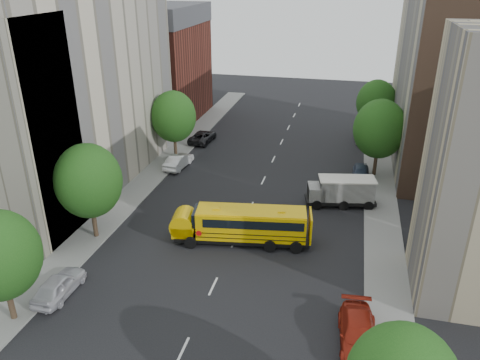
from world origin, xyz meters
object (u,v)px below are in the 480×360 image
at_px(street_tree_2, 174,117).
at_px(school_bus, 241,224).
at_px(parked_car_2, 203,137).
at_px(street_tree_4, 380,129).
at_px(parked_car_4, 361,173).
at_px(parked_car_0, 59,285).
at_px(street_tree_1, 88,181).
at_px(safari_truck, 341,191).
at_px(parked_car_3, 358,334).
at_px(parked_car_5, 361,135).
at_px(street_tree_5, 376,102).
at_px(parked_car_1, 179,161).

bearing_deg(street_tree_2, school_bus, -54.24).
relative_size(street_tree_2, parked_car_2, 1.55).
distance_m(street_tree_4, parked_car_4, 4.80).
bearing_deg(parked_car_0, street_tree_1, -78.77).
relative_size(safari_truck, parked_car_3, 1.23).
relative_size(school_bus, parked_car_3, 2.03).
bearing_deg(parked_car_4, parked_car_2, 160.42).
distance_m(safari_truck, parked_car_0, 24.77).
bearing_deg(parked_car_0, parked_car_5, -117.84).
height_order(street_tree_1, parked_car_0, street_tree_1).
bearing_deg(street_tree_1, parked_car_0, -79.03).
bearing_deg(parked_car_4, street_tree_5, 84.76).
distance_m(street_tree_2, parked_car_0, 25.59).
bearing_deg(parked_car_3, parked_car_2, 117.28).
height_order(parked_car_3, parked_car_5, parked_car_3).
bearing_deg(safari_truck, parked_car_1, 153.15).
height_order(street_tree_4, parked_car_4, street_tree_4).
height_order(school_bus, parked_car_4, school_bus).
xyz_separation_m(street_tree_2, street_tree_4, (22.00, 0.00, 0.25)).
height_order(street_tree_4, parked_car_5, street_tree_4).
relative_size(school_bus, parked_car_0, 2.42).
bearing_deg(parked_car_1, street_tree_5, -138.66).
xyz_separation_m(parked_car_1, parked_car_3, (19.20, -22.47, 0.02)).
height_order(parked_car_4, parked_car_5, parked_car_5).
relative_size(parked_car_1, parked_car_5, 1.02).
bearing_deg(school_bus, safari_truck, 39.79).
bearing_deg(parked_car_2, parked_car_1, 94.13).
height_order(street_tree_1, parked_car_2, street_tree_1).
bearing_deg(parked_car_0, street_tree_5, -118.70).
xyz_separation_m(street_tree_4, street_tree_5, (-0.00, 12.00, -0.37)).
bearing_deg(safari_truck, parked_car_4, 63.39).
bearing_deg(street_tree_5, parked_car_0, -118.96).
bearing_deg(street_tree_4, school_bus, -123.25).
xyz_separation_m(street_tree_1, street_tree_4, (22.00, 18.00, 0.12)).
distance_m(street_tree_2, street_tree_5, 25.06).
bearing_deg(parked_car_2, parked_car_4, 163.82).
bearing_deg(parked_car_1, parked_car_3, 136.19).
bearing_deg(street_tree_2, parked_car_4, -3.90).
relative_size(street_tree_2, parked_car_5, 1.74).
distance_m(safari_truck, parked_car_2, 22.02).
xyz_separation_m(street_tree_5, parked_car_4, (-1.40, -13.40, -4.00)).
bearing_deg(parked_car_0, parked_car_1, -89.74).
distance_m(parked_car_1, parked_car_2, 8.49).
bearing_deg(parked_car_5, street_tree_2, -156.68).
bearing_deg(street_tree_4, parked_car_4, -134.94).
xyz_separation_m(parked_car_1, parked_car_2, (0.00, 8.49, -0.06)).
distance_m(street_tree_1, school_bus, 12.15).
relative_size(street_tree_5, parked_car_0, 1.70).
bearing_deg(parked_car_4, safari_truck, -104.67).
relative_size(school_bus, safari_truck, 1.65).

